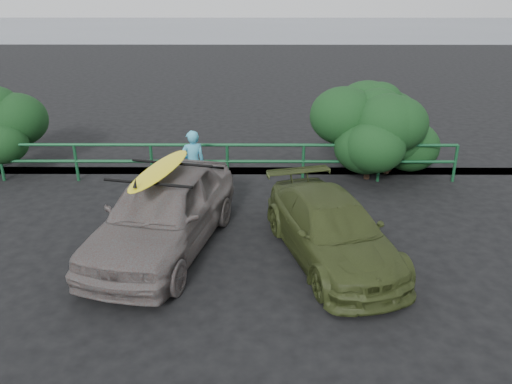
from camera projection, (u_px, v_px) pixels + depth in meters
ground at (154, 283)px, 8.71m from camera, size 80.00×80.00×0.00m
ocean at (245, 28)px, 64.25m from camera, size 200.00×200.00×0.00m
guardrail at (190, 162)px, 13.14m from camera, size 14.00×0.08×1.04m
shrub_left at (10, 133)px, 13.28m from camera, size 3.20×2.40×2.43m
shrub_right at (377, 136)px, 13.36m from camera, size 3.20×2.40×2.21m
sedan at (163, 212)px, 9.61m from camera, size 2.82×4.87×1.56m
olive_vehicle at (332, 230)px, 9.33m from camera, size 2.68×4.37×1.18m
man at (193, 163)px, 12.14m from camera, size 0.70×0.57×1.65m
roof_rack at (160, 173)px, 9.30m from camera, size 1.90×1.52×0.06m
surfboard at (160, 169)px, 9.28m from camera, size 1.05×2.51×0.07m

